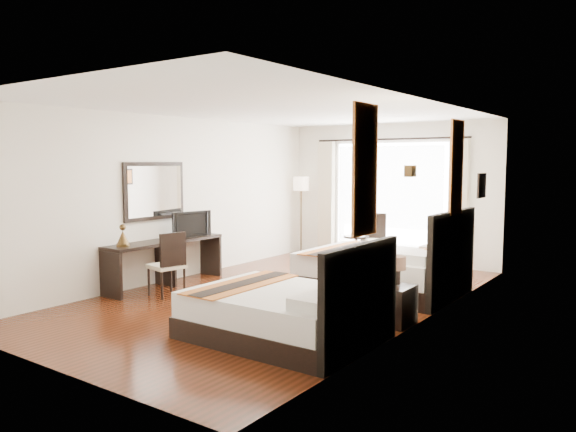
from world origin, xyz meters
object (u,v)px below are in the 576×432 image
Objects in this scene: nightstand at (395,305)px; console_desk at (166,263)px; floor_lamp at (301,189)px; bed_near at (287,312)px; table_lamp at (397,265)px; vase at (390,283)px; desk_chair at (167,276)px; bed_far at (385,270)px; fruit_bowl at (356,234)px; window_chair at (374,248)px; television at (189,224)px; side_table at (356,250)px.

console_desk reaches higher than nightstand.
bed_near is at bearing -57.40° from floor_lamp.
table_lamp is at bearing 2.76° from console_desk.
bed_near is 17.12× the size of vase.
bed_far is at bearing -128.08° from desk_chair.
desk_chair is 4.12m from fruit_bowl.
desk_chair is at bearing -105.24° from fruit_bowl.
fruit_bowl is (-1.59, 4.57, 0.29)m from bed_near.
table_lamp is at bearing 59.45° from bed_near.
bed_far is 2.34× the size of window_chair.
nightstand is at bearing 95.88° from vase.
vase is at bearing -84.05° from table_lamp.
bed_near is 0.90× the size of bed_far.
window_chair is at bearing 120.70° from table_lamp.
window_chair is at bearing -95.59° from desk_chair.
console_desk is at bearing -90.01° from floor_lamp.
nightstand is at bearing -43.65° from floor_lamp.
floor_lamp reaches higher than fruit_bowl.
table_lamp is 2.89× the size of vase.
television is at bearing -119.04° from fruit_bowl.
nightstand is at bearing -83.79° from table_lamp.
nightstand is at bearing 13.68° from window_chair.
nightstand is 0.51× the size of window_chair.
console_desk is at bearing -115.47° from side_table.
window_chair reaches higher than vase.
desk_chair is at bearing -40.49° from console_desk.
floor_lamp is at bearing 89.99° from console_desk.
side_table is at bearing 125.31° from nightstand.
side_table is 0.31m from fruit_bowl.
bed_near is 3.43m from console_desk.
vase is 5.76m from floor_lamp.
bed_far reaches higher than television.
fruit_bowl is (-2.36, 3.33, 0.36)m from nightstand.
side_table is at bearing 124.06° from vase.
window_chair is at bearing -18.55° from television.
nightstand is at bearing -158.07° from desk_chair.
television reaches higher than bed_near.
floor_lamp is at bearing 11.73° from television.
desk_chair is 4.64m from floor_lamp.
nightstand is 4.02m from console_desk.
window_chair is at bearing 105.60° from bed_near.
window_chair is (-2.15, 3.81, -0.26)m from vase.
bed_near is 4.14× the size of nightstand.
vase is at bearing -55.89° from fruit_bowl.
window_chair is (1.88, 3.77, -0.07)m from console_desk.
nightstand is 4.08m from television.
vase is (0.02, -0.24, -0.18)m from table_lamp.
floor_lamp is 2.07m from side_table.
console_desk is 0.80m from television.
vase is 4.25m from fruit_bowl.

